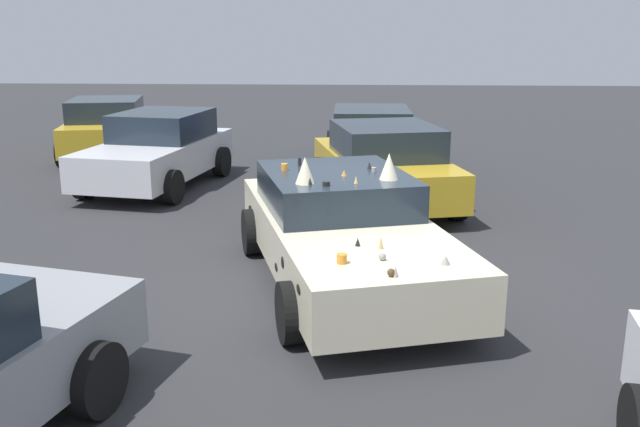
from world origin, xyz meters
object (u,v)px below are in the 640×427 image
Objects in this scene: parked_sedan_far_left at (384,165)px; parked_sedan_row_back_far at (371,138)px; parked_sedan_near_right at (109,127)px; art_car_decorated at (343,229)px; parked_sedan_near_left at (158,150)px.

parked_sedan_row_back_far is at bearing -9.94° from parked_sedan_far_left.
parked_sedan_near_right is 6.42m from parked_sedan_row_back_far.
art_car_decorated reaches higher than parked_sedan_far_left.
art_car_decorated is 7.15m from parked_sedan_row_back_far.
art_car_decorated is 4.02m from parked_sedan_far_left.
parked_sedan_near_right reaches higher than parked_sedan_row_back_far.
parked_sedan_near_left is 1.01× the size of parked_sedan_near_right.
parked_sedan_far_left is at bearing -135.07° from parked_sedan_near_right.
parked_sedan_near_right is at bearing 77.94° from parked_sedan_row_back_far.
parked_sedan_near_right is 0.94× the size of parked_sedan_row_back_far.
parked_sedan_row_back_far is (-1.25, -6.30, -0.02)m from parked_sedan_near_right.
parked_sedan_far_left reaches higher than parked_sedan_row_back_far.
parked_sedan_row_back_far is at bearing 124.32° from parked_sedan_near_left.
art_car_decorated is 1.15× the size of parked_sedan_far_left.
art_car_decorated is 1.20× the size of parked_sedan_near_right.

